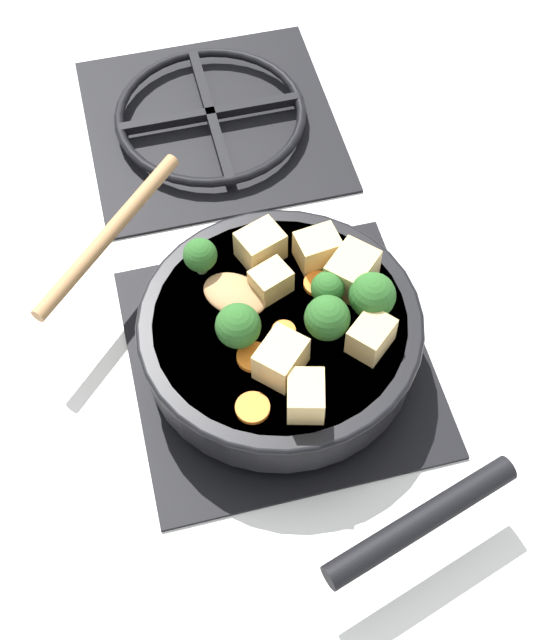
# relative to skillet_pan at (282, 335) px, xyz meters

# --- Properties ---
(ground_plane) EXTENTS (2.40, 2.40, 0.00)m
(ground_plane) POSITION_rel_skillet_pan_xyz_m (-0.00, 0.00, -0.06)
(ground_plane) COLOR silver
(front_burner_grate) EXTENTS (0.31, 0.31, 0.03)m
(front_burner_grate) POSITION_rel_skillet_pan_xyz_m (-0.00, 0.00, -0.04)
(front_burner_grate) COLOR black
(front_burner_grate) RESTS_ON ground_plane
(rear_burner_grate) EXTENTS (0.31, 0.31, 0.03)m
(rear_burner_grate) POSITION_rel_skillet_pan_xyz_m (-0.00, 0.36, -0.04)
(rear_burner_grate) COLOR black
(rear_burner_grate) RESTS_ON ground_plane
(skillet_pan) EXTENTS (0.31, 0.41, 0.05)m
(skillet_pan) POSITION_rel_skillet_pan_xyz_m (0.00, 0.00, 0.00)
(skillet_pan) COLOR black
(skillet_pan) RESTS_ON front_burner_grate
(wooden_spoon) EXTENTS (0.24, 0.24, 0.02)m
(wooden_spoon) POSITION_rel_skillet_pan_xyz_m (-0.10, 0.10, 0.03)
(wooden_spoon) COLOR #A87A4C
(wooden_spoon) RESTS_ON skillet_pan
(tofu_cube_center_large) EXTENTS (0.05, 0.05, 0.04)m
(tofu_cube_center_large) POSITION_rel_skillet_pan_xyz_m (-0.01, 0.09, 0.04)
(tofu_cube_center_large) COLOR #DBB770
(tofu_cube_center_large) RESTS_ON skillet_pan
(tofu_cube_near_handle) EXTENTS (0.06, 0.06, 0.04)m
(tofu_cube_near_handle) POSITION_rel_skillet_pan_xyz_m (-0.01, -0.05, 0.04)
(tofu_cube_near_handle) COLOR #DBB770
(tofu_cube_near_handle) RESTS_ON skillet_pan
(tofu_cube_east_chunk) EXTENTS (0.05, 0.05, 0.03)m
(tofu_cube_east_chunk) POSITION_rel_skillet_pan_xyz_m (0.08, -0.05, 0.04)
(tofu_cube_east_chunk) COLOR #DBB770
(tofu_cube_east_chunk) RESTS_ON skillet_pan
(tofu_cube_west_chunk) EXTENTS (0.05, 0.04, 0.03)m
(tofu_cube_west_chunk) POSITION_rel_skillet_pan_xyz_m (0.00, 0.04, 0.04)
(tofu_cube_west_chunk) COLOR #DBB770
(tofu_cube_west_chunk) RESTS_ON skillet_pan
(tofu_cube_back_piece) EXTENTS (0.05, 0.04, 0.03)m
(tofu_cube_back_piece) POSITION_rel_skillet_pan_xyz_m (0.05, 0.07, 0.04)
(tofu_cube_back_piece) COLOR #DBB770
(tofu_cube_back_piece) RESTS_ON skillet_pan
(tofu_cube_front_piece) EXTENTS (0.06, 0.06, 0.04)m
(tofu_cube_front_piece) POSITION_rel_skillet_pan_xyz_m (0.08, 0.03, 0.04)
(tofu_cube_front_piece) COLOR #DBB770
(tofu_cube_front_piece) RESTS_ON skillet_pan
(tofu_cube_mid_small) EXTENTS (0.04, 0.05, 0.03)m
(tofu_cube_mid_small) POSITION_rel_skillet_pan_xyz_m (-0.00, -0.09, 0.04)
(tofu_cube_mid_small) COLOR #DBB770
(tofu_cube_mid_small) RESTS_ON skillet_pan
(broccoli_floret_near_spoon) EXTENTS (0.04, 0.04, 0.05)m
(broccoli_floret_near_spoon) POSITION_rel_skillet_pan_xyz_m (0.04, -0.02, 0.05)
(broccoli_floret_near_spoon) COLOR #709956
(broccoli_floret_near_spoon) RESTS_ON skillet_pan
(broccoli_floret_center_top) EXTENTS (0.03, 0.03, 0.04)m
(broccoli_floret_center_top) POSITION_rel_skillet_pan_xyz_m (-0.06, 0.08, 0.05)
(broccoli_floret_center_top) COLOR #709956
(broccoli_floret_center_top) RESTS_ON skillet_pan
(broccoli_floret_east_rim) EXTENTS (0.03, 0.03, 0.04)m
(broccoli_floret_east_rim) POSITION_rel_skillet_pan_xyz_m (0.05, 0.01, 0.05)
(broccoli_floret_east_rim) COLOR #709956
(broccoli_floret_east_rim) RESTS_ON skillet_pan
(broccoli_floret_west_rim) EXTENTS (0.05, 0.05, 0.05)m
(broccoli_floret_west_rim) POSITION_rel_skillet_pan_xyz_m (0.09, -0.01, 0.05)
(broccoli_floret_west_rim) COLOR #709956
(broccoli_floret_west_rim) RESTS_ON skillet_pan
(broccoli_floret_north_edge) EXTENTS (0.04, 0.04, 0.05)m
(broccoli_floret_north_edge) POSITION_rel_skillet_pan_xyz_m (-0.05, -0.01, 0.05)
(broccoli_floret_north_edge) COLOR #709956
(broccoli_floret_north_edge) RESTS_ON skillet_pan
(carrot_slice_orange_thin) EXTENTS (0.03, 0.03, 0.01)m
(carrot_slice_orange_thin) POSITION_rel_skillet_pan_xyz_m (-0.05, -0.09, 0.03)
(carrot_slice_orange_thin) COLOR orange
(carrot_slice_orange_thin) RESTS_ON skillet_pan
(carrot_slice_near_center) EXTENTS (0.02, 0.02, 0.01)m
(carrot_slice_near_center) POSITION_rel_skillet_pan_xyz_m (-0.01, -0.01, 0.03)
(carrot_slice_near_center) COLOR orange
(carrot_slice_near_center) RESTS_ON skillet_pan
(carrot_slice_edge_slice) EXTENTS (0.03, 0.03, 0.01)m
(carrot_slice_edge_slice) POSITION_rel_skillet_pan_xyz_m (0.05, 0.03, 0.03)
(carrot_slice_edge_slice) COLOR orange
(carrot_slice_edge_slice) RESTS_ON skillet_pan
(carrot_slice_under_broccoli) EXTENTS (0.03, 0.03, 0.01)m
(carrot_slice_under_broccoli) POSITION_rel_skillet_pan_xyz_m (-0.04, -0.03, 0.03)
(carrot_slice_under_broccoli) COLOR orange
(carrot_slice_under_broccoli) RESTS_ON skillet_pan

